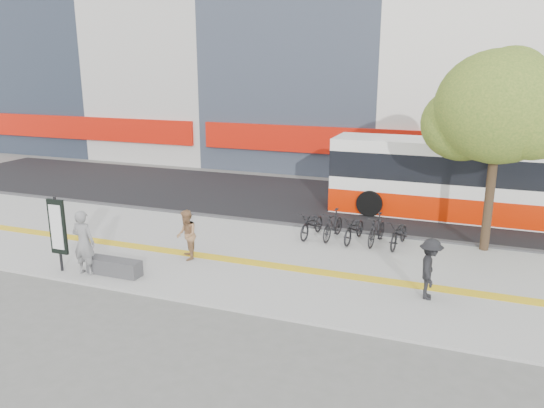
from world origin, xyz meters
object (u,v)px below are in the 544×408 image
at_px(bench, 114,267).
at_px(signboard, 58,228).
at_px(seated_woman, 84,242).
at_px(pedestrian_tan, 186,235).
at_px(pedestrian_dark, 430,269).
at_px(bus, 478,183).
at_px(street_tree, 498,109).

height_order(bench, signboard, signboard).
height_order(seated_woman, pedestrian_tan, seated_woman).
distance_m(signboard, pedestrian_dark, 10.19).
height_order(signboard, bus, bus).
bearing_deg(street_tree, pedestrian_tan, -153.54).
relative_size(bus, pedestrian_dark, 7.04).
bearing_deg(pedestrian_tan, pedestrian_dark, 53.93).
xyz_separation_m(street_tree, pedestrian_dark, (-1.37, -4.51, -3.65)).
bearing_deg(bus, bench, -134.41).
relative_size(signboard, pedestrian_tan, 1.44).
xyz_separation_m(bench, signboard, (-1.60, -0.31, 1.06)).
relative_size(seated_woman, pedestrian_dark, 1.18).
height_order(signboard, pedestrian_tan, signboard).
bearing_deg(bench, street_tree, 31.62).
bearing_deg(bus, street_tree, -85.67).
distance_m(seated_woman, pedestrian_dark, 9.38).
relative_size(bench, pedestrian_tan, 1.04).
distance_m(street_tree, seated_woman, 12.78).
xyz_separation_m(street_tree, seated_woman, (-10.58, -6.25, -3.51)).
distance_m(signboard, seated_woman, 0.88).
bearing_deg(seated_woman, street_tree, -152.36).
height_order(street_tree, seated_woman, street_tree).
bearing_deg(bench, bus, 45.59).
relative_size(bench, seated_woman, 0.86).
height_order(street_tree, bus, street_tree).
height_order(bus, seated_woman, bus).
distance_m(signboard, street_tree, 13.40).
distance_m(bench, seated_woman, 1.09).
bearing_deg(seated_woman, pedestrian_dark, -172.22).
bearing_deg(bus, pedestrian_dark, -97.56).
bearing_deg(seated_woman, bench, -167.14).
bearing_deg(seated_woman, signboard, 2.76).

